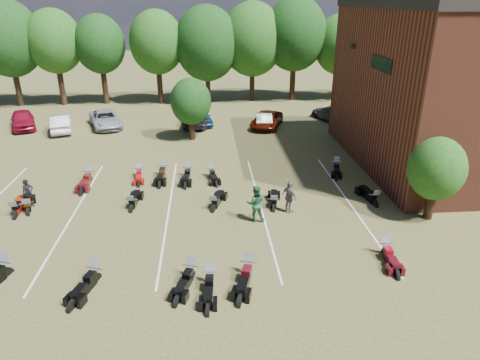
{
  "coord_description": "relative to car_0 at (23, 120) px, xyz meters",
  "views": [
    {
      "loc": [
        -0.81,
        -17.84,
        10.56
      ],
      "look_at": [
        0.95,
        4.0,
        1.2
      ],
      "focal_mm": 32.0,
      "sensor_mm": 36.0,
      "label": 1
    }
  ],
  "objects": [
    {
      "name": "parking_lines",
      "position": [
        13.8,
        -16.87,
        -0.78
      ],
      "size": [
        20.1,
        14.0,
        0.01
      ],
      "color": "silver",
      "rests_on": "ground"
    },
    {
      "name": "motorcycle_2",
      "position": [
        11.32,
        -22.99,
        -0.78
      ],
      "size": [
        1.4,
        2.45,
        1.3
      ],
      "primitive_type": null,
      "rotation": [
        0.0,
        0.0,
        -0.3
      ],
      "color": "black",
      "rests_on": "ground"
    },
    {
      "name": "motorcycle_5",
      "position": [
        17.51,
        -23.11,
        -0.78
      ],
      "size": [
        1.44,
        2.58,
        1.37
      ],
      "primitive_type": null,
      "rotation": [
        0.0,
        0.0,
        -0.28
      ],
      "color": "black",
      "rests_on": "ground"
    },
    {
      "name": "motorcycle_7",
      "position": [
        5.89,
        -17.05,
        -0.78
      ],
      "size": [
        1.07,
        2.52,
        1.36
      ],
      "primitive_type": null,
      "rotation": [
        0.0,
        0.0,
        3.26
      ],
      "color": "#9F1A0B",
      "rests_on": "ground"
    },
    {
      "name": "person_green",
      "position": [
        18.33,
        -18.41,
        0.19
      ],
      "size": [
        0.99,
        0.79,
        1.94
      ],
      "primitive_type": "imported",
      "rotation": [
        0.0,
        0.0,
        3.08
      ],
      "color": "#225B35",
      "rests_on": "ground"
    },
    {
      "name": "motorcycle_14",
      "position": [
        8.61,
        -12.58,
        -0.78
      ],
      "size": [
        0.86,
        2.54,
        1.41
      ],
      "primitive_type": null,
      "rotation": [
        0.0,
        0.0,
        -0.02
      ],
      "color": "#470A0F",
      "rests_on": "ground"
    },
    {
      "name": "motorcycle_8",
      "position": [
        6.39,
        -16.71,
        -0.78
      ],
      "size": [
        1.39,
        2.42,
        1.28
      ],
      "primitive_type": null,
      "rotation": [
        0.0,
        0.0,
        3.45
      ],
      "color": "black",
      "rests_on": "ground"
    },
    {
      "name": "young_tree_near_building",
      "position": [
        27.3,
        -18.87,
        1.97
      ],
      "size": [
        2.8,
        2.8,
        4.16
      ],
      "color": "black",
      "rests_on": "ground"
    },
    {
      "name": "motorcycle_10",
      "position": [
        16.23,
        -17.11,
        -0.78
      ],
      "size": [
        1.4,
        2.45,
        1.3
      ],
      "primitive_type": null,
      "rotation": [
        0.0,
        0.0,
        2.84
      ],
      "color": "black",
      "rests_on": "ground"
    },
    {
      "name": "young_tree_midfield",
      "position": [
        14.8,
        -4.37,
        2.31
      ],
      "size": [
        3.2,
        3.2,
        4.7
      ],
      "color": "black",
      "rests_on": "ground"
    },
    {
      "name": "car_2",
      "position": [
        7.11,
        -0.18,
        -0.08
      ],
      "size": [
        3.93,
        5.55,
        1.4
      ],
      "primitive_type": "imported",
      "rotation": [
        0.0,
        0.0,
        0.35
      ],
      "color": "#999CA1",
      "rests_on": "ground"
    },
    {
      "name": "motorcycle_13",
      "position": [
        25.09,
        -17.19,
        -0.78
      ],
      "size": [
        1.04,
        2.48,
        1.34
      ],
      "primitive_type": null,
      "rotation": [
        0.0,
        0.0,
        3.26
      ],
      "color": "black",
      "rests_on": "ground"
    },
    {
      "name": "person_grey",
      "position": [
        20.23,
        -17.61,
        0.1
      ],
      "size": [
        0.91,
        1.1,
        1.76
      ],
      "primitive_type": "imported",
      "rotation": [
        0.0,
        0.0,
        2.13
      ],
      "color": "#5D5650",
      "rests_on": "ground"
    },
    {
      "name": "motorcycle_15",
      "position": [
        11.59,
        -11.97,
        -0.78
      ],
      "size": [
        0.9,
        2.19,
        1.19
      ],
      "primitive_type": null,
      "rotation": [
        0.0,
        0.0,
        0.11
      ],
      "color": "#990E0B",
      "rests_on": "ground"
    },
    {
      "name": "car_3",
      "position": [
        15.02,
        -0.08,
        0.0
      ],
      "size": [
        2.28,
        5.43,
        1.56
      ],
      "primitive_type": "imported",
      "rotation": [
        0.0,
        0.0,
        3.12
      ],
      "color": "black",
      "rests_on": "ground"
    },
    {
      "name": "motorcycle_17",
      "position": [
        13.12,
        -11.96,
        -0.78
      ],
      "size": [
        0.91,
        2.53,
        1.39
      ],
      "primitive_type": null,
      "rotation": [
        0.0,
        0.0,
        -0.05
      ],
      "color": "black",
      "rests_on": "ground"
    },
    {
      "name": "motorcycle_3",
      "position": [
        15.92,
        -23.59,
        -0.78
      ],
      "size": [
        0.88,
        2.31,
        1.27
      ],
      "primitive_type": null,
      "rotation": [
        0.0,
        0.0,
        -0.07
      ],
      "color": "black",
      "rests_on": "ground"
    },
    {
      "name": "ground",
      "position": [
        16.8,
        -19.87,
        -0.78
      ],
      "size": [
        160.0,
        160.0,
        0.0
      ],
      "primitive_type": "plane",
      "color": "brown",
      "rests_on": "ground"
    },
    {
      "name": "motorcycle_4",
      "position": [
        15.16,
        -23.11,
        -0.78
      ],
      "size": [
        1.36,
        2.35,
        1.25
      ],
      "primitive_type": null,
      "rotation": [
        0.0,
        0.0,
        -0.31
      ],
      "color": "black",
      "rests_on": "ground"
    },
    {
      "name": "car_1",
      "position": [
        3.62,
        -1.22,
        -0.05
      ],
      "size": [
        2.64,
        4.7,
        1.47
      ],
      "primitive_type": "imported",
      "rotation": [
        0.0,
        0.0,
        3.4
      ],
      "color": "silver",
      "rests_on": "ground"
    },
    {
      "name": "car_0",
      "position": [
        0.0,
        0.0,
        0.0
      ],
      "size": [
        3.44,
        4.95,
        1.56
      ],
      "primitive_type": "imported",
      "rotation": [
        0.0,
        0.0,
        0.39
      ],
      "color": "maroon",
      "rests_on": "ground"
    },
    {
      "name": "car_6",
      "position": [
        21.3,
        -1.3,
        -0.12
      ],
      "size": [
        3.67,
        5.23,
        1.32
      ],
      "primitive_type": "imported",
      "rotation": [
        0.0,
        0.0,
        -0.34
      ],
      "color": "#531404",
      "rests_on": "ground"
    },
    {
      "name": "car_5",
      "position": [
        21.02,
        -1.16,
        -0.14
      ],
      "size": [
        1.69,
        4.01,
        1.29
      ],
      "primitive_type": "imported",
      "rotation": [
        0.0,
        0.0,
        3.06
      ],
      "color": "silver",
      "rests_on": "ground"
    },
    {
      "name": "motorcycle_20",
      "position": [
        24.46,
        -11.88,
        -0.78
      ],
      "size": [
        1.25,
        2.33,
        1.24
      ],
      "primitive_type": null,
      "rotation": [
        0.0,
        0.0,
        -0.26
      ],
      "color": "black",
      "rests_on": "ground"
    },
    {
      "name": "motorcycle_16",
      "position": [
        14.72,
        -12.26,
        -0.78
      ],
      "size": [
        0.96,
        2.48,
        1.35
      ],
      "primitive_type": null,
      "rotation": [
        0.0,
        0.0,
        -0.08
      ],
      "color": "black",
      "rests_on": "ground"
    },
    {
      "name": "motorcycle_6",
      "position": [
        23.71,
        -22.08,
        -0.78
      ],
      "size": [
        0.91,
        2.29,
        1.25
      ],
      "primitive_type": null,
      "rotation": [
        0.0,
        0.0,
        -0.09
      ],
      "color": "#420911",
      "rests_on": "ground"
    },
    {
      "name": "motorcycle_1",
      "position": [
        7.57,
        -22.35,
        -0.78
      ],
      "size": [
        1.53,
        2.64,
        1.4
      ],
      "primitive_type": null,
      "rotation": [
        0.0,
        0.0,
        -0.31
      ],
      "color": "black",
      "rests_on": "ground"
    },
    {
      "name": "car_7",
      "position": [
        27.59,
        0.43,
        -0.1
      ],
      "size": [
        3.41,
        5.07,
        1.36
      ],
      "primitive_type": "imported",
      "rotation": [
        0.0,
        0.0,
        3.49
      ],
      "color": "#323236",
      "rests_on": "ground"
    },
    {
      "name": "tree_line",
      "position": [
        15.8,
        9.13,
        5.53
      ],
      "size": [
        56.0,
        6.0,
        9.79
      ],
      "color": "black",
      "rests_on": "ground"
    },
    {
      "name": "motorcycle_9",
      "position": [
        11.82,
        -16.76,
        -0.78
      ],
      "size": [
        0.89,
        2.39,
        1.31
      ],
      "primitive_type": null,
      "rotation": [
        0.0,
        0.0,
        3.08
      ],
      "color": "black",
      "rests_on": "ground"
    },
    {
      "name": "person_black",
      "position": [
        6.23,
        -15.87,
        0.02
      ],
      "size": [
        0.7,
        0.67,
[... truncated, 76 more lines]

